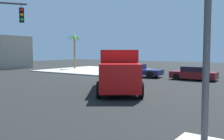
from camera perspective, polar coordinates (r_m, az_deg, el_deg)
The scene contains 7 objects.
ground_plane at distance 18.16m, azimuth 2.18°, elevation -4.59°, with size 100.00×100.00×0.00m, color black.
sidewalk_corner_far at distance 36.58m, azimuth -3.98°, elevation -0.02°, with size 12.52×12.52×0.14m, color #B2ADA0.
delivery_truck at distance 18.59m, azimuth 1.50°, elevation 0.27°, with size 8.28×6.85×2.87m.
traffic_light_primary at distance 8.92m, azimuth 15.18°, elevation 13.49°, with size 2.35×3.49×6.28m.
pickup_navy at distance 27.83m, azimuth 5.71°, elevation -0.02°, with size 2.71×5.39×1.38m.
sedan_maroon at distance 25.91m, azimuth 17.81°, elevation -0.74°, with size 2.17×4.36×1.31m.
palm_tree_far at distance 39.55m, azimuth -8.36°, elevation 5.35°, with size 2.37×2.31×5.14m.
Camera 1 is at (-15.08, -9.74, 2.79)m, focal length 40.97 mm.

